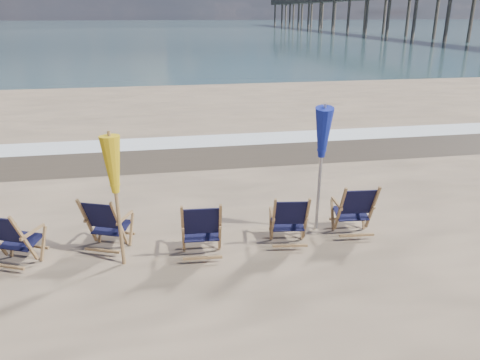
{
  "coord_description": "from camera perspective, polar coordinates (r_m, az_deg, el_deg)",
  "views": [
    {
      "loc": [
        -1.4,
        -5.38,
        3.67
      ],
      "look_at": [
        0.0,
        2.2,
        0.9
      ],
      "focal_mm": 35.0,
      "sensor_mm": 36.0,
      "label": 1
    }
  ],
  "objects": [
    {
      "name": "beach_chair_1",
      "position": [
        7.63,
        -14.48,
        -5.49
      ],
      "size": [
        0.86,
        0.9,
        0.99
      ],
      "primitive_type": null,
      "rotation": [
        0.0,
        0.0,
        2.75
      ],
      "color": "black",
      "rests_on": "ground"
    },
    {
      "name": "beach_chair_2",
      "position": [
        7.26,
        -2.44,
        -6.07
      ],
      "size": [
        0.7,
        0.78,
        1.02
      ],
      "primitive_type": null,
      "rotation": [
        0.0,
        0.0,
        3.07
      ],
      "color": "black",
      "rests_on": "ground"
    },
    {
      "name": "beach_chair_0",
      "position": [
        7.63,
        -24.81,
        -6.8
      ],
      "size": [
        0.87,
        0.91,
        0.98
      ],
      "primitive_type": null,
      "rotation": [
        0.0,
        0.0,
        2.71
      ],
      "color": "black",
      "rests_on": "ground"
    },
    {
      "name": "surf_foam",
      "position": [
        14.23,
        -4.49,
        4.77
      ],
      "size": [
        200.0,
        1.4,
        0.01
      ],
      "primitive_type": "cube",
      "color": "silver",
      "rests_on": "ground"
    },
    {
      "name": "umbrella_blue",
      "position": [
        7.8,
        9.98,
        5.25
      ],
      "size": [
        0.3,
        0.3,
        2.29
      ],
      "color": "#A5A5AD",
      "rests_on": "ground"
    },
    {
      "name": "beach_chair_3",
      "position": [
        7.69,
        8.08,
        -4.98
      ],
      "size": [
        0.7,
        0.77,
        0.96
      ],
      "primitive_type": null,
      "rotation": [
        0.0,
        0.0,
        3.0
      ],
      "color": "black",
      "rests_on": "ground"
    },
    {
      "name": "beach_chair_4",
      "position": [
        8.27,
        15.85,
        -3.54
      ],
      "size": [
        0.7,
        0.78,
        1.01
      ],
      "primitive_type": null,
      "rotation": [
        0.0,
        0.0,
        3.06
      ],
      "color": "black",
      "rests_on": "ground"
    },
    {
      "name": "wet_sand_strip",
      "position": [
        12.8,
        -3.76,
        3.06
      ],
      "size": [
        200.0,
        2.6,
        0.0
      ],
      "primitive_type": "cube",
      "color": "#42362A",
      "rests_on": "ground"
    },
    {
      "name": "ocean",
      "position": [
        133.44,
        -10.4,
        17.88
      ],
      "size": [
        400.0,
        400.0,
        0.0
      ],
      "primitive_type": "plane",
      "color": "#334F55",
      "rests_on": "ground"
    },
    {
      "name": "umbrella_yellow",
      "position": [
        7.0,
        -15.08,
        0.93
      ],
      "size": [
        0.3,
        0.3,
        2.01
      ],
      "color": "olive",
      "rests_on": "ground"
    },
    {
      "name": "fishing_pier",
      "position": [
        88.63,
        16.91,
        19.6
      ],
      "size": [
        4.4,
        140.0,
        9.3
      ],
      "primitive_type": null,
      "color": "brown",
      "rests_on": "ground"
    }
  ]
}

